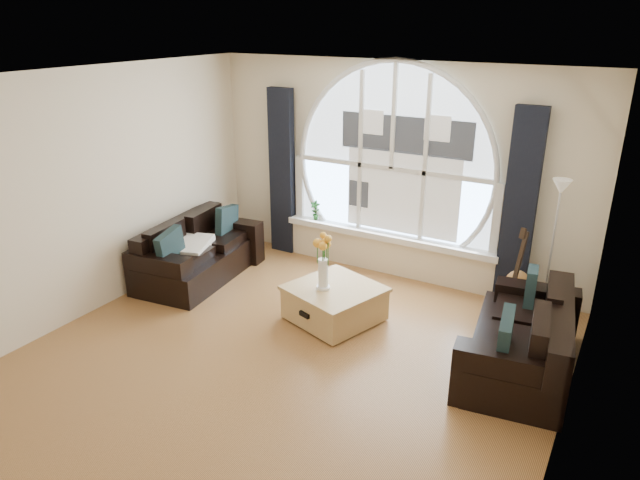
# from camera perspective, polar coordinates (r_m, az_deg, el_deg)

# --- Properties ---
(ground) EXTENTS (5.00, 5.50, 0.01)m
(ground) POSITION_cam_1_polar(r_m,az_deg,el_deg) (5.68, -4.65, -12.85)
(ground) COLOR brown
(ground) RESTS_ON ground
(ceiling) EXTENTS (5.00, 5.50, 0.01)m
(ceiling) POSITION_cam_1_polar(r_m,az_deg,el_deg) (4.72, -5.65, 15.36)
(ceiling) COLOR silver
(ceiling) RESTS_ON ground
(wall_back) EXTENTS (5.00, 0.01, 2.70)m
(wall_back) POSITION_cam_1_polar(r_m,az_deg,el_deg) (7.35, 7.25, 6.75)
(wall_back) COLOR beige
(wall_back) RESTS_ON ground
(wall_left) EXTENTS (0.01, 5.50, 2.70)m
(wall_left) POSITION_cam_1_polar(r_m,az_deg,el_deg) (6.73, -22.93, 3.83)
(wall_left) COLOR beige
(wall_left) RESTS_ON ground
(wall_right) EXTENTS (0.01, 5.50, 2.70)m
(wall_right) POSITION_cam_1_polar(r_m,az_deg,el_deg) (4.25, 23.98, -6.21)
(wall_right) COLOR beige
(wall_right) RESTS_ON ground
(attic_slope) EXTENTS (0.92, 5.50, 0.72)m
(attic_slope) POSITION_cam_1_polar(r_m,az_deg,el_deg) (3.96, 21.85, 7.63)
(attic_slope) COLOR silver
(attic_slope) RESTS_ON ground
(arched_window) EXTENTS (2.60, 0.06, 2.15)m
(arched_window) POSITION_cam_1_polar(r_m,az_deg,el_deg) (7.26, 7.26, 8.80)
(arched_window) COLOR silver
(arched_window) RESTS_ON wall_back
(window_sill) EXTENTS (2.90, 0.22, 0.08)m
(window_sill) POSITION_cam_1_polar(r_m,az_deg,el_deg) (7.52, 6.66, 0.39)
(window_sill) COLOR white
(window_sill) RESTS_ON wall_back
(window_frame) EXTENTS (2.76, 0.08, 2.15)m
(window_frame) POSITION_cam_1_polar(r_m,az_deg,el_deg) (7.24, 7.17, 8.76)
(window_frame) COLOR white
(window_frame) RESTS_ON wall_back
(neighbor_house) EXTENTS (1.70, 0.02, 1.50)m
(neighbor_house) POSITION_cam_1_polar(r_m,az_deg,el_deg) (7.22, 8.27, 7.66)
(neighbor_house) COLOR silver
(neighbor_house) RESTS_ON wall_back
(curtain_left) EXTENTS (0.35, 0.12, 2.30)m
(curtain_left) POSITION_cam_1_polar(r_m,az_deg,el_deg) (8.03, -3.77, 6.66)
(curtain_left) COLOR black
(curtain_left) RESTS_ON ground
(curtain_right) EXTENTS (0.35, 0.12, 2.30)m
(curtain_right) POSITION_cam_1_polar(r_m,az_deg,el_deg) (6.87, 19.15, 2.92)
(curtain_right) COLOR black
(curtain_right) RESTS_ON ground
(sofa_left) EXTENTS (1.02, 1.75, 0.74)m
(sofa_left) POSITION_cam_1_polar(r_m,az_deg,el_deg) (7.52, -11.93, -0.85)
(sofa_left) COLOR black
(sofa_left) RESTS_ON ground
(sofa_right) EXTENTS (1.06, 1.77, 0.74)m
(sofa_right) POSITION_cam_1_polar(r_m,az_deg,el_deg) (5.81, 19.32, -8.59)
(sofa_right) COLOR black
(sofa_right) RESTS_ON ground
(coffee_chest) EXTENTS (1.13, 1.13, 0.44)m
(coffee_chest) POSITION_cam_1_polar(r_m,az_deg,el_deg) (6.43, 1.45, -6.13)
(coffee_chest) COLOR tan
(coffee_chest) RESTS_ON ground
(throw_blanket) EXTENTS (0.69, 0.69, 0.10)m
(throw_blanket) POSITION_cam_1_polar(r_m,az_deg,el_deg) (7.39, -13.07, -0.50)
(throw_blanket) COLOR silver
(throw_blanket) RESTS_ON sofa_left
(vase_flowers) EXTENTS (0.24, 0.24, 0.70)m
(vase_flowers) POSITION_cam_1_polar(r_m,az_deg,el_deg) (6.15, 0.32, -1.57)
(vase_flowers) COLOR white
(vase_flowers) RESTS_ON coffee_chest
(floor_lamp) EXTENTS (0.24, 0.24, 1.60)m
(floor_lamp) POSITION_cam_1_polar(r_m,az_deg,el_deg) (6.74, 21.93, -0.99)
(floor_lamp) COLOR #B2B2B2
(floor_lamp) RESTS_ON ground
(guitar) EXTENTS (0.43, 0.36, 1.06)m
(guitar) POSITION_cam_1_polar(r_m,az_deg,el_deg) (6.83, 19.15, -2.78)
(guitar) COLOR brown
(guitar) RESTS_ON ground
(potted_plant) EXTENTS (0.16, 0.13, 0.27)m
(potted_plant) POSITION_cam_1_polar(r_m,az_deg,el_deg) (7.92, -0.48, 2.97)
(potted_plant) COLOR #1E6023
(potted_plant) RESTS_ON window_sill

